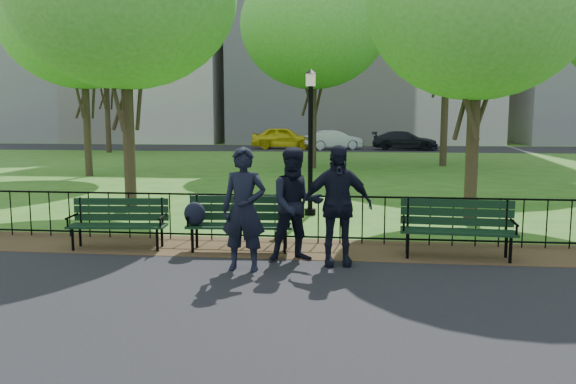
# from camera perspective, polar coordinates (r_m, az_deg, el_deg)

# --- Properties ---
(ground) EXTENTS (120.00, 120.00, 0.00)m
(ground) POSITION_cam_1_polar(r_m,az_deg,el_deg) (8.50, -1.84, -8.10)
(ground) COLOR #31641A
(asphalt_path) EXTENTS (60.00, 9.20, 0.01)m
(asphalt_path) POSITION_cam_1_polar(r_m,az_deg,el_deg) (5.36, -7.41, -17.73)
(asphalt_path) COLOR black
(asphalt_path) RESTS_ON ground
(dirt_strip) EXTENTS (60.00, 1.60, 0.01)m
(dirt_strip) POSITION_cam_1_polar(r_m,az_deg,el_deg) (9.94, -0.57, -5.72)
(dirt_strip) COLOR #3B2C18
(dirt_strip) RESTS_ON ground
(far_street) EXTENTS (70.00, 9.00, 0.01)m
(far_street) POSITION_cam_1_polar(r_m,az_deg,el_deg) (43.18, 4.96, 4.43)
(far_street) COLOR black
(far_street) RESTS_ON ground
(iron_fence) EXTENTS (24.06, 0.06, 1.00)m
(iron_fence) POSITION_cam_1_polar(r_m,az_deg,el_deg) (10.33, -0.23, -2.46)
(iron_fence) COLOR black
(iron_fence) RESTS_ON ground
(apartment_west) EXTENTS (22.00, 15.00, 26.00)m
(apartment_west) POSITION_cam_1_polar(r_m,az_deg,el_deg) (61.65, -16.42, 17.20)
(apartment_west) COLOR beige
(apartment_west) RESTS_ON ground
(park_bench_main) EXTENTS (1.85, 0.69, 1.02)m
(park_bench_main) POSITION_cam_1_polar(r_m,az_deg,el_deg) (9.71, -6.48, -2.44)
(park_bench_main) COLOR black
(park_bench_main) RESTS_ON ground
(park_bench_left_a) EXTENTS (1.73, 0.68, 0.96)m
(park_bench_left_a) POSITION_cam_1_polar(r_m,az_deg,el_deg) (10.31, -16.79, -2.53)
(park_bench_left_a) COLOR black
(park_bench_left_a) RESTS_ON ground
(park_bench_right_a) EXTENTS (1.86, 0.70, 1.03)m
(park_bench_right_a) POSITION_cam_1_polar(r_m,az_deg,el_deg) (9.62, 16.81, -2.96)
(park_bench_right_a) COLOR black
(park_bench_right_a) RESTS_ON ground
(lamppost) EXTENTS (0.31, 0.31, 3.42)m
(lamppost) POSITION_cam_1_polar(r_m,az_deg,el_deg) (13.20, 2.29, 5.65)
(lamppost) COLOR black
(lamppost) RESTS_ON ground
(tree_near_e) EXTENTS (4.93, 4.93, 6.88)m
(tree_near_e) POSITION_cam_1_polar(r_m,az_deg,el_deg) (13.75, 18.77, 17.53)
(tree_near_e) COLOR #2D2116
(tree_near_e) RESTS_ON ground
(tree_mid_w) EXTENTS (6.28, 6.28, 8.75)m
(tree_mid_w) POSITION_cam_1_polar(r_m,az_deg,el_deg) (23.94, -20.19, 16.16)
(tree_mid_w) COLOR #2D2116
(tree_mid_w) RESTS_ON ground
(tree_far_c) EXTENTS (6.61, 6.61, 9.22)m
(tree_far_c) POSITION_cam_1_polar(r_m,az_deg,el_deg) (26.26, 2.61, 16.49)
(tree_far_c) COLOR #2D2116
(tree_far_c) RESTS_ON ground
(tree_far_w) EXTENTS (7.97, 7.97, 11.10)m
(tree_far_w) POSITION_cam_1_polar(r_m,az_deg,el_deg) (40.14, -18.16, 14.89)
(tree_far_w) COLOR #2D2116
(tree_far_w) RESTS_ON ground
(person_left) EXTENTS (0.71, 0.50, 1.85)m
(person_left) POSITION_cam_1_polar(r_m,az_deg,el_deg) (8.38, -4.50, -1.77)
(person_left) COLOR black
(person_left) RESTS_ON asphalt_path
(person_mid) EXTENTS (0.98, 0.70, 1.82)m
(person_mid) POSITION_cam_1_polar(r_m,az_deg,el_deg) (8.93, 0.82, -1.27)
(person_mid) COLOR black
(person_mid) RESTS_ON asphalt_path
(person_right) EXTENTS (1.15, 0.61, 1.87)m
(person_right) POSITION_cam_1_polar(r_m,az_deg,el_deg) (8.71, 4.97, -1.35)
(person_right) COLOR black
(person_right) RESTS_ON asphalt_path
(taxi) EXTENTS (4.88, 2.02, 1.66)m
(taxi) POSITION_cam_1_polar(r_m,az_deg,el_deg) (42.27, -0.38, 5.53)
(taxi) COLOR #D6C612
(taxi) RESTS_ON far_street
(sedan_silver) EXTENTS (4.50, 3.05, 1.40)m
(sedan_silver) POSITION_cam_1_polar(r_m,az_deg,el_deg) (41.44, 4.65, 5.29)
(sedan_silver) COLOR #B3B6BC
(sedan_silver) RESTS_ON far_street
(sedan_dark) EXTENTS (4.83, 2.31, 1.36)m
(sedan_dark) POSITION_cam_1_polar(r_m,az_deg,el_deg) (41.53, 11.78, 5.13)
(sedan_dark) COLOR black
(sedan_dark) RESTS_ON far_street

